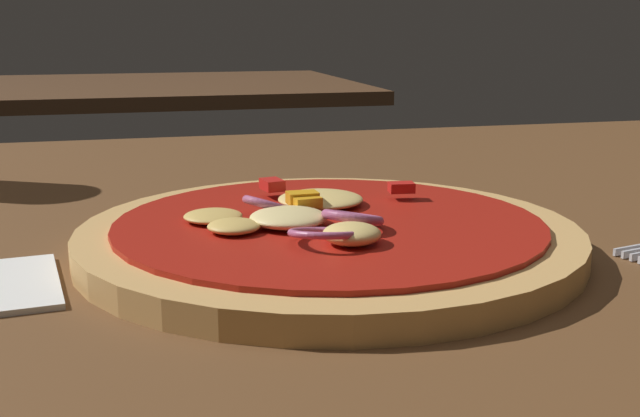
{
  "coord_description": "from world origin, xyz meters",
  "views": [
    {
      "loc": [
        -0.16,
        -0.39,
        0.15
      ],
      "look_at": [
        -0.04,
        0.05,
        0.05
      ],
      "focal_mm": 45.35,
      "sensor_mm": 36.0,
      "label": 1
    }
  ],
  "objects": [
    {
      "name": "pizza",
      "position": [
        -0.04,
        0.03,
        0.03
      ],
      "size": [
        0.28,
        0.28,
        0.03
      ],
      "color": "tan",
      "rests_on": "dining_table"
    },
    {
      "name": "dining_table",
      "position": [
        0.0,
        0.0,
        0.01
      ],
      "size": [
        1.11,
        1.01,
        0.03
      ],
      "color": "brown",
      "rests_on": "ground"
    },
    {
      "name": "background_table",
      "position": [
        -0.08,
        1.3,
        0.01
      ],
      "size": [
        0.85,
        0.63,
        0.03
      ],
      "color": "#4C301C",
      "rests_on": "ground"
    }
  ]
}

